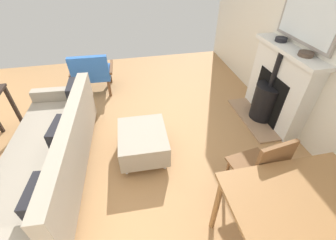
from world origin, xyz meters
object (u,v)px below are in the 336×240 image
(dining_table, at_px, (304,213))
(mantel_bowl_near, at_px, (281,39))
(dining_chair_near_fireplace, at_px, (262,168))
(mantel_bowl_far, at_px, (306,54))
(ottoman, at_px, (143,141))
(sofa, at_px, (51,153))
(armchair_accent, at_px, (92,72))
(fireplace, at_px, (275,90))

(dining_table, bearing_deg, mantel_bowl_near, -115.93)
(mantel_bowl_near, relative_size, dining_chair_near_fireplace, 0.17)
(mantel_bowl_far, bearing_deg, ottoman, 3.89)
(sofa, relative_size, dining_chair_near_fireplace, 2.40)
(sofa, distance_m, armchair_accent, 1.78)
(mantel_bowl_near, distance_m, dining_chair_near_fireplace, 1.88)
(ottoman, distance_m, armchair_accent, 1.79)
(mantel_bowl_near, xyz_separation_m, armchair_accent, (2.63, -1.03, -0.71))
(mantel_bowl_near, xyz_separation_m, mantel_bowl_far, (0.00, 0.49, -0.00))
(dining_table, bearing_deg, armchair_accent, -61.48)
(dining_chair_near_fireplace, bearing_deg, sofa, -21.20)
(armchair_accent, distance_m, dining_table, 3.47)
(mantel_bowl_near, xyz_separation_m, dining_table, (0.98, 2.01, -0.47))
(mantel_bowl_near, relative_size, ottoman, 0.22)
(fireplace, xyz_separation_m, armchair_accent, (2.60, -1.27, -0.07))
(fireplace, relative_size, mantel_bowl_near, 7.81)
(mantel_bowl_far, height_order, ottoman, mantel_bowl_far)
(ottoman, bearing_deg, fireplace, -168.82)
(mantel_bowl_far, xyz_separation_m, sofa, (2.99, 0.22, -0.79))
(fireplace, height_order, dining_table, fireplace)
(mantel_bowl_far, xyz_separation_m, dining_chair_near_fireplace, (0.97, 1.00, -0.60))
(sofa, bearing_deg, fireplace, -170.96)
(mantel_bowl_far, relative_size, sofa, 0.08)
(mantel_bowl_near, relative_size, sofa, 0.07)
(fireplace, relative_size, dining_chair_near_fireplace, 1.33)
(ottoman, bearing_deg, mantel_bowl_far, -176.11)
(ottoman, height_order, armchair_accent, armchair_accent)
(fireplace, bearing_deg, dining_table, 61.90)
(armchair_accent, bearing_deg, ottoman, 111.65)
(armchair_accent, bearing_deg, dining_table, 118.52)
(fireplace, bearing_deg, sofa, 9.04)
(dining_chair_near_fireplace, bearing_deg, ottoman, -40.69)
(mantel_bowl_near, bearing_deg, fireplace, 82.48)
(sofa, bearing_deg, mantel_bowl_far, -175.79)
(mantel_bowl_far, distance_m, dining_chair_near_fireplace, 1.52)
(mantel_bowl_near, distance_m, dining_table, 2.29)
(mantel_bowl_near, distance_m, mantel_bowl_far, 0.49)
(armchair_accent, bearing_deg, mantel_bowl_near, 158.60)
(fireplace, height_order, mantel_bowl_near, mantel_bowl_near)
(mantel_bowl_near, xyz_separation_m, ottoman, (1.98, 0.62, -0.89))
(mantel_bowl_near, bearing_deg, dining_table, 64.07)
(sofa, bearing_deg, ottoman, -175.16)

